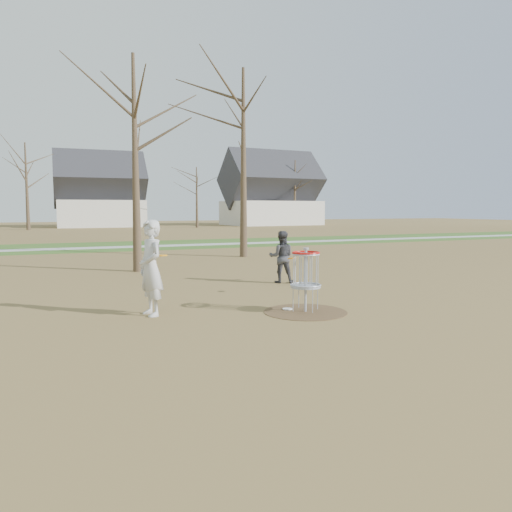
# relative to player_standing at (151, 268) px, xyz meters

# --- Properties ---
(ground) EXTENTS (160.00, 160.00, 0.00)m
(ground) POSITION_rel_player_standing_xyz_m (3.10, -1.00, -0.99)
(ground) COLOR brown
(ground) RESTS_ON ground
(green_band) EXTENTS (160.00, 8.00, 0.01)m
(green_band) POSITION_rel_player_standing_xyz_m (3.10, 20.00, -0.99)
(green_band) COLOR #2D5119
(green_band) RESTS_ON ground
(footpath) EXTENTS (160.00, 1.50, 0.01)m
(footpath) POSITION_rel_player_standing_xyz_m (3.10, 19.00, -0.98)
(footpath) COLOR #9E9E99
(footpath) RESTS_ON green_band
(dirt_circle) EXTENTS (1.80, 1.80, 0.01)m
(dirt_circle) POSITION_rel_player_standing_xyz_m (3.10, -1.00, -0.99)
(dirt_circle) COLOR #47331E
(dirt_circle) RESTS_ON ground
(player_standing) EXTENTS (0.61, 0.81, 1.99)m
(player_standing) POSITION_rel_player_standing_xyz_m (0.00, 0.00, 0.00)
(player_standing) COLOR silver
(player_standing) RESTS_ON ground
(player_throwing) EXTENTS (0.93, 0.85, 1.56)m
(player_throwing) POSITION_rel_player_standing_xyz_m (4.55, 3.03, -0.22)
(player_throwing) COLOR #3A3A40
(player_throwing) RESTS_ON ground
(disc_grounded) EXTENTS (0.22, 0.22, 0.02)m
(disc_grounded) POSITION_rel_player_standing_xyz_m (2.86, -0.63, -0.97)
(disc_grounded) COLOR white
(disc_grounded) RESTS_ON dirt_circle
(discs_in_play) EXTENTS (3.83, 1.33, 0.35)m
(discs_in_play) POSITION_rel_player_standing_xyz_m (2.10, 0.46, 0.11)
(discs_in_play) COLOR orange
(discs_in_play) RESTS_ON ground
(disc_golf_basket) EXTENTS (0.64, 0.64, 1.35)m
(disc_golf_basket) POSITION_rel_player_standing_xyz_m (3.10, -1.00, -0.08)
(disc_golf_basket) COLOR #9EA3AD
(disc_golf_basket) RESTS_ON ground
(bare_trees) EXTENTS (52.62, 44.98, 9.00)m
(bare_trees) POSITION_rel_player_standing_xyz_m (4.88, 34.79, 4.35)
(bare_trees) COLOR #382B1E
(bare_trees) RESTS_ON ground
(houses_row) EXTENTS (56.51, 10.01, 7.26)m
(houses_row) POSITION_rel_player_standing_xyz_m (7.42, 51.56, 2.53)
(houses_row) COLOR silver
(houses_row) RESTS_ON ground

